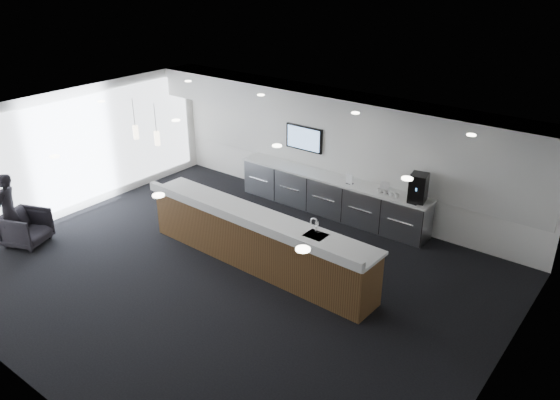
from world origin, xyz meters
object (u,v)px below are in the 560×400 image
Objects in this scene: coffee_machine at (418,188)px; armchair at (26,228)px; lounge_guest at (8,210)px; service_counter at (257,240)px.

coffee_machine is 0.74× the size of armchair.
lounge_guest is (-0.20, -0.21, 0.44)m from armchair.
armchair is at bearing -150.68° from service_counter.
service_counter is 3.65m from coffee_machine.
lounge_guest reaches higher than service_counter.
armchair is 0.53m from lounge_guest.
service_counter is 8.80× the size of coffee_machine.
coffee_machine is at bearing 56.84° from service_counter.
coffee_machine is 8.51m from armchair.
service_counter is at bearing 85.77° from lounge_guest.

